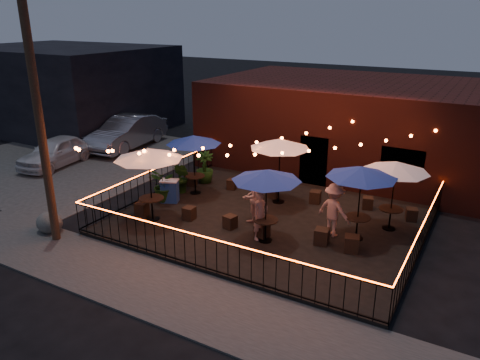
% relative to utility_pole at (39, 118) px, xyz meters
% --- Properties ---
extents(ground, '(110.00, 110.00, 0.00)m').
position_rel_utility_pole_xyz_m(ground, '(5.40, 2.60, -4.00)').
color(ground, black).
rests_on(ground, ground).
extents(patio, '(10.00, 8.00, 0.15)m').
position_rel_utility_pole_xyz_m(patio, '(5.40, 4.60, -3.92)').
color(patio, black).
rests_on(patio, ground).
extents(sidewalk, '(18.00, 2.50, 0.05)m').
position_rel_utility_pole_xyz_m(sidewalk, '(5.40, -0.65, -3.98)').
color(sidewalk, '#3A3936').
rests_on(sidewalk, ground).
extents(parking_lot, '(11.00, 12.00, 0.02)m').
position_rel_utility_pole_xyz_m(parking_lot, '(-6.60, 6.60, -3.99)').
color(parking_lot, '#3A3936').
rests_on(parking_lot, ground).
extents(brick_building, '(14.00, 8.00, 4.00)m').
position_rel_utility_pole_xyz_m(brick_building, '(6.40, 12.59, -2.00)').
color(brick_building, '#3C1610').
rests_on(brick_building, ground).
extents(background_building, '(12.00, 9.00, 5.00)m').
position_rel_utility_pole_xyz_m(background_building, '(-12.60, 11.60, -1.50)').
color(background_building, black).
rests_on(background_building, ground).
extents(utility_pole, '(0.26, 0.26, 8.00)m').
position_rel_utility_pole_xyz_m(utility_pole, '(0.00, 0.00, 0.00)').
color(utility_pole, '#3D2918').
rests_on(utility_pole, ground).
extents(fence_front, '(10.00, 0.04, 1.04)m').
position_rel_utility_pole_xyz_m(fence_front, '(5.40, 0.60, -3.34)').
color(fence_front, black).
rests_on(fence_front, patio).
extents(fence_left, '(0.04, 8.00, 1.04)m').
position_rel_utility_pole_xyz_m(fence_left, '(0.40, 4.60, -3.34)').
color(fence_left, black).
rests_on(fence_left, patio).
extents(fence_right, '(0.04, 8.00, 1.04)m').
position_rel_utility_pole_xyz_m(fence_right, '(10.40, 4.60, -3.34)').
color(fence_right, black).
rests_on(fence_right, patio).
extents(festoon_lights, '(10.02, 8.72, 1.32)m').
position_rel_utility_pole_xyz_m(festoon_lights, '(4.39, 4.30, -1.48)').
color(festoon_lights, '#FF5F21').
rests_on(festoon_lights, ground).
extents(cafe_table_0, '(2.47, 2.47, 2.56)m').
position_rel_utility_pole_xyz_m(cafe_table_0, '(1.87, 2.56, -1.51)').
color(cafe_table_0, black).
rests_on(cafe_table_0, patio).
extents(cafe_table_1, '(2.39, 2.39, 2.37)m').
position_rel_utility_pole_xyz_m(cafe_table_1, '(1.72, 5.37, -1.69)').
color(cafe_table_1, black).
rests_on(cafe_table_1, patio).
extents(cafe_table_2, '(2.82, 2.82, 2.36)m').
position_rel_utility_pole_xyz_m(cafe_table_2, '(6.02, 3.03, -1.69)').
color(cafe_table_2, black).
rests_on(cafe_table_2, patio).
extents(cafe_table_3, '(2.56, 2.56, 2.48)m').
position_rel_utility_pole_xyz_m(cafe_table_3, '(5.00, 6.15, -1.59)').
color(cafe_table_3, black).
rests_on(cafe_table_3, patio).
extents(cafe_table_4, '(2.83, 2.83, 2.41)m').
position_rel_utility_pole_xyz_m(cafe_table_4, '(8.45, 4.61, -1.65)').
color(cafe_table_4, black).
rests_on(cafe_table_4, patio).
extents(cafe_table_5, '(2.24, 2.24, 2.35)m').
position_rel_utility_pole_xyz_m(cafe_table_5, '(9.20, 5.85, -1.71)').
color(cafe_table_5, black).
rests_on(cafe_table_5, patio).
extents(bistro_chair_0, '(0.46, 0.46, 0.47)m').
position_rel_utility_pole_xyz_m(bistro_chair_0, '(1.32, 2.64, -3.61)').
color(bistro_chair_0, black).
rests_on(bistro_chair_0, patio).
extents(bistro_chair_1, '(0.39, 0.39, 0.44)m').
position_rel_utility_pole_xyz_m(bistro_chair_1, '(2.97, 3.19, -3.63)').
color(bistro_chair_1, black).
rests_on(bistro_chair_1, patio).
extents(bistro_chair_2, '(0.52, 0.52, 0.50)m').
position_rel_utility_pole_xyz_m(bistro_chair_2, '(1.06, 6.02, -3.60)').
color(bistro_chair_2, black).
rests_on(bistro_chair_2, patio).
extents(bistro_chair_3, '(0.41, 0.41, 0.41)m').
position_rel_utility_pole_xyz_m(bistro_chair_3, '(2.75, 6.48, -3.64)').
color(bistro_chair_3, black).
rests_on(bistro_chair_3, patio).
extents(bistro_chair_4, '(0.44, 0.44, 0.44)m').
position_rel_utility_pole_xyz_m(bistro_chair_4, '(4.57, 3.29, -3.63)').
color(bistro_chair_4, black).
rests_on(bistro_chair_4, patio).
extents(bistro_chair_5, '(0.47, 0.47, 0.47)m').
position_rel_utility_pole_xyz_m(bistro_chair_5, '(5.80, 3.23, -3.61)').
color(bistro_chair_5, black).
rests_on(bistro_chair_5, patio).
extents(bistro_chair_6, '(0.39, 0.39, 0.42)m').
position_rel_utility_pole_xyz_m(bistro_chair_6, '(4.60, 6.50, -3.64)').
color(bistro_chair_6, black).
rests_on(bistro_chair_6, patio).
extents(bistro_chair_7, '(0.45, 0.45, 0.47)m').
position_rel_utility_pole_xyz_m(bistro_chair_7, '(6.23, 6.78, -3.62)').
color(bistro_chair_7, black).
rests_on(bistro_chair_7, patio).
extents(bistro_chair_8, '(0.48, 0.48, 0.50)m').
position_rel_utility_pole_xyz_m(bistro_chair_8, '(7.63, 3.72, -3.60)').
color(bistro_chair_8, black).
rests_on(bistro_chair_8, patio).
extents(bistro_chair_9, '(0.52, 0.52, 0.50)m').
position_rel_utility_pole_xyz_m(bistro_chair_9, '(8.58, 3.70, -3.60)').
color(bistro_chair_9, black).
rests_on(bistro_chair_9, patio).
extents(bistro_chair_10, '(0.46, 0.46, 0.44)m').
position_rel_utility_pole_xyz_m(bistro_chair_10, '(8.11, 7.20, -3.63)').
color(bistro_chair_10, black).
rests_on(bistro_chair_10, patio).
extents(bistro_chair_11, '(0.46, 0.46, 0.44)m').
position_rel_utility_pole_xyz_m(bistro_chair_11, '(9.70, 6.92, -3.63)').
color(bistro_chair_11, black).
rests_on(bistro_chair_11, patio).
extents(patron_a, '(0.54, 0.67, 1.59)m').
position_rel_utility_pole_xyz_m(patron_a, '(5.80, 3.09, -3.06)').
color(patron_a, tan).
rests_on(patron_a, patio).
extents(patron_b, '(0.84, 0.99, 1.78)m').
position_rel_utility_pole_xyz_m(patron_b, '(4.92, 4.18, -2.96)').
color(patron_b, '#D7B88F').
rests_on(patron_b, patio).
extents(patron_c, '(1.27, 0.93, 1.76)m').
position_rel_utility_pole_xyz_m(patron_c, '(7.72, 4.47, -2.97)').
color(patron_c, tan).
rests_on(patron_c, patio).
extents(potted_shrub_a, '(1.44, 1.34, 1.29)m').
position_rel_utility_pole_xyz_m(potted_shrub_a, '(1.24, 4.10, -3.20)').
color(potted_shrub_a, '#11330D').
rests_on(potted_shrub_a, patio).
extents(potted_shrub_b, '(0.83, 0.74, 1.26)m').
position_rel_utility_pole_xyz_m(potted_shrub_b, '(1.25, 5.12, -3.22)').
color(potted_shrub_b, '#123B11').
rests_on(potted_shrub_b, patio).
extents(potted_shrub_c, '(0.98, 0.98, 1.33)m').
position_rel_utility_pole_xyz_m(potted_shrub_c, '(1.34, 6.62, -3.19)').
color(potted_shrub_c, '#0B350D').
rests_on(potted_shrub_c, patio).
extents(cooler, '(0.79, 0.69, 0.87)m').
position_rel_utility_pole_xyz_m(cooler, '(1.41, 4.14, -3.41)').
color(cooler, '#1F45A1').
rests_on(cooler, patio).
extents(boulder, '(0.97, 0.84, 0.71)m').
position_rel_utility_pole_xyz_m(boulder, '(-0.62, 0.27, -3.65)').
color(boulder, '#42423D').
rests_on(boulder, ground).
extents(car_white, '(2.19, 4.25, 1.38)m').
position_rel_utility_pole_xyz_m(car_white, '(-6.40, 5.43, -3.31)').
color(car_white, silver).
rests_on(car_white, ground).
extents(car_silver, '(2.36, 5.39, 1.72)m').
position_rel_utility_pole_xyz_m(car_silver, '(-5.62, 9.51, -3.14)').
color(car_silver, gray).
rests_on(car_silver, ground).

